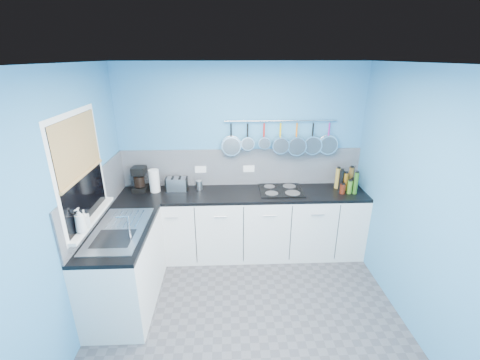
{
  "coord_description": "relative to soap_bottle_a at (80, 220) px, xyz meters",
  "views": [
    {
      "loc": [
        -0.19,
        -2.62,
        2.56
      ],
      "look_at": [
        -0.05,
        0.75,
        1.25
      ],
      "focal_mm": 24.09,
      "sensor_mm": 36.0,
      "label": 1
    }
  ],
  "objects": [
    {
      "name": "sink_unit",
      "position": [
        0.23,
        0.29,
        -0.27
      ],
      "size": [
        0.5,
        0.95,
        0.01
      ],
      "primitive_type": "cube",
      "color": "silver",
      "rests_on": "worktop_left"
    },
    {
      "name": "coffee_maker",
      "position": [
        0.2,
        1.31,
        -0.11
      ],
      "size": [
        0.19,
        0.21,
        0.32
      ],
      "primitive_type": null,
      "rotation": [
        0.0,
        0.0,
        -0.04
      ],
      "color": "black",
      "rests_on": "worktop_back"
    },
    {
      "name": "ceiling",
      "position": [
        1.53,
        -0.01,
        1.34
      ],
      "size": [
        3.2,
        3.0,
        0.02
      ],
      "primitive_type": "cube",
      "color": "white",
      "rests_on": "ground"
    },
    {
      "name": "pan_3",
      "position": [
        2.03,
        1.43,
        0.4
      ],
      "size": [
        0.22,
        0.13,
        0.41
      ],
      "primitive_type": null,
      "color": "silver",
      "rests_on": "pot_rail"
    },
    {
      "name": "wall_back",
      "position": [
        1.53,
        1.5,
        0.08
      ],
      "size": [
        3.2,
        0.02,
        2.5
      ],
      "primitive_type": "cube",
      "color": "teal",
      "rests_on": "ground"
    },
    {
      "name": "condiment_5",
      "position": [
        2.82,
        1.21,
        -0.13
      ],
      "size": [
        0.06,
        0.06,
        0.28
      ],
      "primitive_type": "cylinder",
      "color": "black",
      "rests_on": "worktop_back"
    },
    {
      "name": "pan_1",
      "position": [
        1.61,
        1.43,
        0.43
      ],
      "size": [
        0.18,
        0.1,
        0.37
      ],
      "primitive_type": null,
      "color": "silver",
      "rests_on": "pot_rail"
    },
    {
      "name": "backsplash_back",
      "position": [
        1.53,
        1.48,
        -0.02
      ],
      "size": [
        3.2,
        0.02,
        0.5
      ],
      "primitive_type": "cube",
      "color": "#9497A1",
      "rests_on": "wall_back"
    },
    {
      "name": "backsplash_left",
      "position": [
        -0.06,
        0.59,
        -0.02
      ],
      "size": [
        0.02,
        1.8,
        0.5
      ],
      "primitive_type": "cube",
      "color": "#9497A1",
      "rests_on": "wall_left"
    },
    {
      "name": "socket_left",
      "position": [
        0.98,
        1.46,
        -0.04
      ],
      "size": [
        0.15,
        0.01,
        0.09
      ],
      "primitive_type": "cube",
      "color": "white",
      "rests_on": "backsplash_back"
    },
    {
      "name": "condiment_1",
      "position": [
        2.9,
        1.31,
        -0.22
      ],
      "size": [
        0.06,
        0.06,
        0.1
      ],
      "primitive_type": "cylinder",
      "color": "brown",
      "rests_on": "worktop_back"
    },
    {
      "name": "condiment_3",
      "position": [
        2.98,
        1.21,
        -0.2
      ],
      "size": [
        0.07,
        0.07,
        0.15
      ],
      "primitive_type": "cylinder",
      "color": "black",
      "rests_on": "worktop_back"
    },
    {
      "name": "mixer_tap",
      "position": [
        0.39,
        0.11,
        -0.14
      ],
      "size": [
        0.12,
        0.08,
        0.26
      ],
      "primitive_type": null,
      "color": "silver",
      "rests_on": "worktop_left"
    },
    {
      "name": "pan_5",
      "position": [
        2.45,
        1.43,
        0.39
      ],
      "size": [
        0.25,
        0.08,
        0.44
      ],
      "primitive_type": null,
      "color": "silver",
      "rests_on": "pot_rail"
    },
    {
      "name": "cabinet_run_left",
      "position": [
        0.23,
        0.29,
        -0.74
      ],
      "size": [
        0.6,
        1.2,
        0.86
      ],
      "primitive_type": "cube",
      "color": "silver",
      "rests_on": "ground"
    },
    {
      "name": "condiment_6",
      "position": [
        2.97,
        1.1,
        -0.13
      ],
      "size": [
        0.06,
        0.06,
        0.29
      ],
      "primitive_type": "cylinder",
      "color": "#265919",
      "rests_on": "worktop_back"
    },
    {
      "name": "condiment_8",
      "position": [
        2.81,
        1.11,
        -0.21
      ],
      "size": [
        0.07,
        0.07,
        0.12
      ],
      "primitive_type": "cylinder",
      "color": "#4C190C",
      "rests_on": "worktop_back"
    },
    {
      "name": "pan_6",
      "position": [
        2.67,
        1.43,
        0.39
      ],
      "size": [
        0.25,
        0.07,
        0.44
      ],
      "primitive_type": null,
      "color": "silver",
      "rests_on": "pot_rail"
    },
    {
      "name": "condiment_7",
      "position": [
        2.9,
        1.11,
        -0.19
      ],
      "size": [
        0.06,
        0.06,
        0.17
      ],
      "primitive_type": "cylinder",
      "color": "#3F721E",
      "rests_on": "worktop_back"
    },
    {
      "name": "pot_rail",
      "position": [
        2.03,
        1.44,
        0.61
      ],
      "size": [
        1.45,
        0.02,
        0.02
      ],
      "primitive_type": "cylinder",
      "rotation": [
        0.0,
        1.57,
        0.0
      ],
      "color": "silver",
      "rests_on": "wall_back"
    },
    {
      "name": "paper_towel",
      "position": [
        0.39,
        1.28,
        -0.12
      ],
      "size": [
        0.16,
        0.16,
        0.3
      ],
      "primitive_type": "cylinder",
      "rotation": [
        0.0,
        0.0,
        -0.27
      ],
      "color": "white",
      "rests_on": "worktop_back"
    },
    {
      "name": "socket_right",
      "position": [
        1.63,
        1.46,
        -0.04
      ],
      "size": [
        0.15,
        0.01,
        0.09
      ],
      "primitive_type": "cube",
      "color": "white",
      "rests_on": "backsplash_back"
    },
    {
      "name": "floor",
      "position": [
        1.53,
        -0.01,
        -1.18
      ],
      "size": [
        3.2,
        3.0,
        0.02
      ],
      "primitive_type": "cube",
      "color": "#47474C",
      "rests_on": "ground"
    },
    {
      "name": "bamboo_blind",
      "position": [
        -0.03,
        0.29,
        0.61
      ],
      "size": [
        0.01,
        0.9,
        0.55
      ],
      "primitive_type": "cube",
      "color": "#AF8A4B",
      "rests_on": "wall_left"
    },
    {
      "name": "condiment_2",
      "position": [
        2.8,
        1.3,
        -0.13
      ],
      "size": [
        0.07,
        0.07,
        0.28
      ],
      "primitive_type": "cylinder",
      "color": "olive",
      "rests_on": "worktop_back"
    },
    {
      "name": "window_frame",
      "position": [
        -0.05,
        0.29,
        0.38
      ],
      "size": [
        0.01,
        1.0,
        1.1
      ],
      "primitive_type": "cube",
      "color": "white",
      "rests_on": "wall_left"
    },
    {
      "name": "window_sill",
      "position": [
        -0.02,
        0.29,
        -0.13
      ],
      "size": [
        0.1,
        0.98,
        0.03
      ],
      "primitive_type": "cube",
      "color": "white",
      "rests_on": "wall_left"
    },
    {
      "name": "condiment_0",
      "position": [
        2.98,
        1.29,
        -0.13
      ],
      "size": [
        0.07,
        0.07,
        0.29
      ],
      "primitive_type": "cylinder",
      "color": "brown",
      "rests_on": "worktop_back"
    },
    {
      "name": "pan_4",
      "position": [
        2.24,
        1.43,
        0.39
      ],
      "size": [
        0.25,
        0.12,
        0.44
      ],
      "primitive_type": null,
      "color": "silver",
      "rests_on": "pot_rail"
    },
    {
      "name": "worktop_left",
      "position": [
        0.23,
        0.29,
        -0.29
      ],
      "size": [
        0.6,
        1.2,
        0.04
      ],
      "primitive_type": "cube",
      "color": "black",
      "rests_on": "cabinet_run_left"
    },
    {
      "name": "window_glass",
      "position": [
        -0.04,
        0.29,
        0.38
      ],
      "size": [
        0.01,
        0.9,
        1.0
      ],
      "primitive_type": "cube",
      "color": "black",
      "rests_on": "wall_left"
    },
    {
      "name": "wall_left",
      "position": [
        -0.08,
        -0.01,
        0.08
      ],
      "size": [
        0.02,
        3.0,
        2.5
      ],
      "primitive_type": "cube",
      "color": "teal",
      "rests_on": "ground"
    },
    {
      "name": "wall_right",
      "position": [
        3.14,
        -0.01,
        0.08
      ],
      "size": [
        0.02,
        3.0,
        2.5
      ],
      "primitive_type": "cube",
      "color": "teal",
      "rests_on": "ground"
    },
    {
      "name": "cabinet_run_back",
      "position": [
        1.53,
        1.19,
        -0.74
      ],
      "size": [
        3.2,
        0.6,
        0.86
      ],
      "primitive_type": "cube",
      "color": "silver",
      "rests_on": "ground"
    },
    {
      "name": "pan_0",
      "position": [
        1.4,
        1.43,
        0.39
      ],
      "size": [
        0.26,
        0.07,
        0.45
      ],
      "primitive_type": null,
      "color": "silver",
      "rests_on": "pot_rail"
    },
    {
      "name": "pan_2",
      "position": [
        1.82,
        1.43,
        0.44
      ],
      "size": [
        0.16,
        0.11,
        0.35
      ],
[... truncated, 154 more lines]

